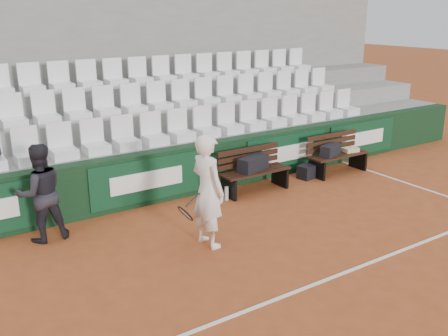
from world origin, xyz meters
The scene contains 20 objects.
ground centered at (0.00, 0.00, 0.00)m, with size 80.00×80.00×0.00m, color #A44C25.
court_baseline centered at (0.00, 0.00, 0.00)m, with size 18.00×0.06×0.01m, color white.
back_barrier centered at (0.07, 3.99, 0.50)m, with size 18.00×0.34×1.00m.
grandstand_tier_front centered at (0.00, 4.62, 0.50)m, with size 18.00×0.95×1.00m, color gray.
grandstand_tier_mid centered at (0.00, 5.58, 0.72)m, with size 18.00×0.95×1.45m, color gray.
grandstand_tier_back centered at (0.00, 6.53, 0.95)m, with size 18.00×0.95×1.90m, color gray.
grandstand_rear_wall centered at (0.00, 7.15, 2.20)m, with size 18.00×0.30×4.40m, color gray.
seat_row_front centered at (0.00, 4.45, 1.31)m, with size 11.90×0.44×0.63m, color white.
seat_row_mid centered at (0.00, 5.40, 1.77)m, with size 11.90×0.44×0.63m, color white.
seat_row_back centered at (0.00, 6.35, 2.21)m, with size 11.90×0.44×0.63m, color white.
bench_left centered at (1.98, 3.37, 0.23)m, with size 1.50×0.56×0.45m, color black.
bench_right centered at (4.27, 3.31, 0.23)m, with size 1.50×0.56×0.45m, color #331A0F.
sports_bag_left centered at (1.94, 3.39, 0.59)m, with size 0.67×0.29×0.29m, color black.
sports_bag_right centered at (4.02, 3.32, 0.57)m, with size 0.53×0.25×0.25m, color black.
towel centered at (4.63, 3.30, 0.50)m, with size 0.34×0.25×0.09m, color beige.
sports_bag_ground centered at (3.49, 3.43, 0.15)m, with size 0.49×0.30×0.30m, color black.
water_bottle_near centered at (1.22, 3.28, 0.14)m, with size 0.08×0.08×0.27m, color silver.
water_bottle_far centered at (3.60, 3.35, 0.12)m, with size 0.07×0.07×0.24m, color silver.
tennis_player centered at (-0.09, 1.83, 0.90)m, with size 0.76×0.71×1.81m.
ball_kid centered at (-2.19, 3.42, 0.80)m, with size 0.78×0.60×1.60m, color black.
Camera 1 is at (-3.80, -4.30, 3.55)m, focal length 40.00 mm.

